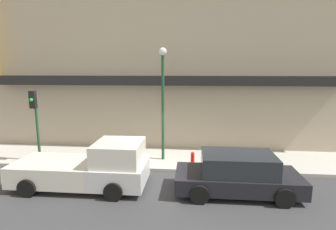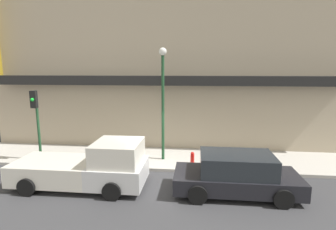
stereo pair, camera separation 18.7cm
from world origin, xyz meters
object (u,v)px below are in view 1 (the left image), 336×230
Objects in this scene: street_lamp at (163,91)px; traffic_light at (35,113)px; fire_hydrant at (193,158)px; parked_car at (237,174)px; pickup_truck at (90,167)px.

traffic_light is at bearing -171.78° from street_lamp.
fire_hydrant is at bearing -23.61° from street_lamp.
traffic_light is (-8.92, 2.16, 1.75)m from parked_car.
fire_hydrant is (3.92, 2.38, -0.35)m from pickup_truck.
pickup_truck is 0.95× the size of street_lamp.
parked_car is (5.53, 0.00, -0.06)m from pickup_truck.
fire_hydrant is 3.42m from street_lamp.
parked_car is 1.32× the size of traffic_light.
street_lamp is 1.58× the size of traffic_light.
parked_car is at bearing -44.68° from street_lamp.
pickup_truck is at bearing -148.74° from fire_hydrant.
traffic_light is (-7.31, -0.22, 2.03)m from fire_hydrant.
traffic_light is (-5.87, -0.85, -1.01)m from street_lamp.
street_lamp reaches higher than fire_hydrant.
parked_car is at bearing -13.63° from traffic_light.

